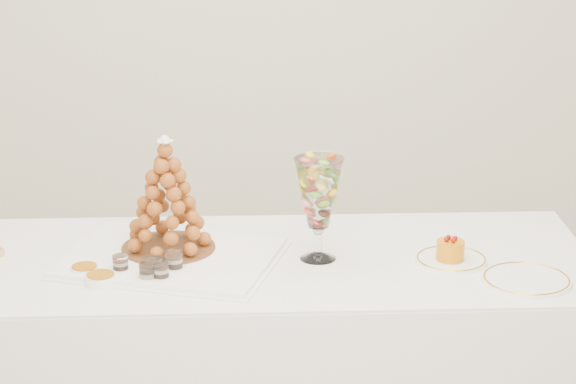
{
  "coord_description": "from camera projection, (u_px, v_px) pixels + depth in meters",
  "views": [
    {
      "loc": [
        -0.13,
        -3.21,
        2.12
      ],
      "look_at": [
        0.02,
        0.22,
        0.97
      ],
      "focal_mm": 70.0,
      "sensor_mm": 36.0,
      "label": 1
    }
  ],
  "objects": [
    {
      "name": "buffet_table",
      "position": [
        272.0,
        368.0,
        3.7
      ],
      "size": [
        2.06,
        0.83,
        0.78
      ],
      "rotation": [
        0.0,
        0.0,
        -0.0
      ],
      "color": "white",
      "rests_on": "ground"
    },
    {
      "name": "ramekin_front",
      "position": [
        101.0,
        280.0,
        3.37
      ],
      "size": [
        0.09,
        0.09,
        0.03
      ],
      "primitive_type": "cylinder",
      "color": "white",
      "rests_on": "buffet_table"
    },
    {
      "name": "mousse_cake",
      "position": [
        450.0,
        250.0,
        3.53
      ],
      "size": [
        0.09,
        0.09,
        0.08
      ],
      "color": "orange",
      "rests_on": "cake_plate"
    },
    {
      "name": "macaron_vase",
      "position": [
        319.0,
        194.0,
        3.51
      ],
      "size": [
        0.15,
        0.15,
        0.33
      ],
      "color": "white",
      "rests_on": "buffet_table"
    },
    {
      "name": "verrine_e",
      "position": [
        161.0,
        273.0,
        3.38
      ],
      "size": [
        0.06,
        0.06,
        0.07
      ],
      "primitive_type": "cylinder",
      "rotation": [
        0.0,
        0.0,
        -0.26
      ],
      "color": "white",
      "rests_on": "buffet_table"
    },
    {
      "name": "lace_tray",
      "position": [
        169.0,
        258.0,
        3.55
      ],
      "size": [
        0.76,
        0.65,
        0.02
      ],
      "primitive_type": "cube",
      "rotation": [
        0.0,
        0.0,
        -0.3
      ],
      "color": "white",
      "rests_on": "buffet_table"
    },
    {
      "name": "verrine_c",
      "position": [
        174.0,
        263.0,
        3.44
      ],
      "size": [
        0.07,
        0.07,
        0.07
      ],
      "primitive_type": "cylinder",
      "rotation": [
        0.0,
        0.0,
        -0.28
      ],
      "color": "white",
      "rests_on": "buffet_table"
    },
    {
      "name": "verrine_a",
      "position": [
        120.0,
        265.0,
        3.43
      ],
      "size": [
        0.06,
        0.06,
        0.06
      ],
      "primitive_type": "cylinder",
      "rotation": [
        0.0,
        0.0,
        -0.19
      ],
      "color": "white",
      "rests_on": "buffet_table"
    },
    {
      "name": "cake_plate",
      "position": [
        451.0,
        260.0,
        3.55
      ],
      "size": [
        0.23,
        0.23,
        0.01
      ],
      "primitive_type": "cylinder",
      "color": "white",
      "rests_on": "buffet_table"
    },
    {
      "name": "spare_plate",
      "position": [
        526.0,
        280.0,
        3.39
      ],
      "size": [
        0.27,
        0.27,
        0.01
      ],
      "primitive_type": "cylinder",
      "color": "white",
      "rests_on": "buffet_table"
    },
    {
      "name": "ramekin_back",
      "position": [
        85.0,
        271.0,
        3.44
      ],
      "size": [
        0.09,
        0.09,
        0.03
      ],
      "primitive_type": "cylinder",
      "color": "white",
      "rests_on": "buffet_table"
    },
    {
      "name": "verrine_d",
      "position": [
        147.0,
        273.0,
        3.37
      ],
      "size": [
        0.06,
        0.06,
        0.07
      ],
      "primitive_type": "cylinder",
      "rotation": [
        0.0,
        0.0,
        0.23
      ],
      "color": "white",
      "rests_on": "buffet_table"
    },
    {
      "name": "croquembouche",
      "position": [
        167.0,
        195.0,
        3.54
      ],
      "size": [
        0.3,
        0.3,
        0.38
      ],
      "rotation": [
        0.0,
        0.0,
        0.1
      ],
      "color": "brown",
      "rests_on": "lace_tray"
    },
    {
      "name": "verrine_b",
      "position": [
        153.0,
        270.0,
        3.39
      ],
      "size": [
        0.06,
        0.06,
        0.08
      ],
      "primitive_type": "cylinder",
      "rotation": [
        0.0,
        0.0,
        -0.0
      ],
      "color": "white",
      "rests_on": "buffet_table"
    }
  ]
}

